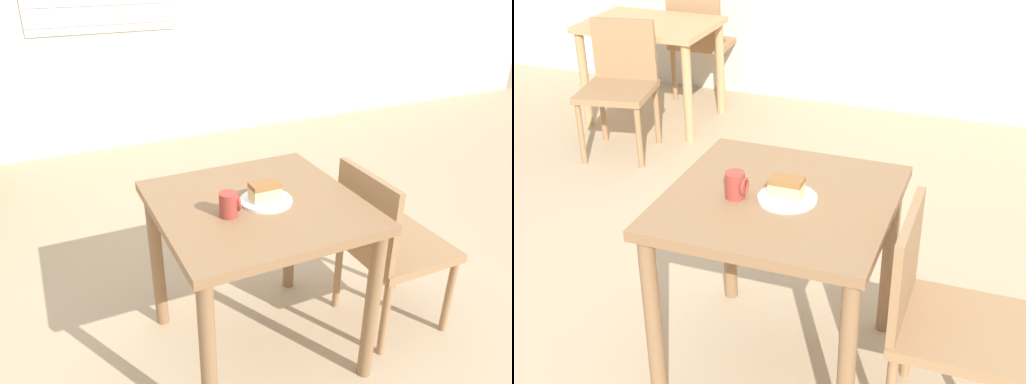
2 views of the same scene
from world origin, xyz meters
The scene contains 9 objects.
ground_plane centered at (0.00, 0.00, 0.00)m, with size 14.00×14.00×0.00m, color tan.
dining_table_near centered at (0.06, 0.14, 0.63)m, with size 0.80×0.80×0.76m.
dining_table_far centered at (-1.62, 2.27, 0.58)m, with size 0.88×0.64×0.71m.
chair_near_window centered at (0.67, 0.04, 0.46)m, with size 0.43×0.43×0.83m.
chair_far_corner centered at (-1.57, 1.74, 0.46)m, with size 0.51×0.51×0.83m.
chair_far_opposite centered at (-1.49, 2.80, 0.46)m, with size 0.46×0.46×0.83m.
plate centered at (0.09, 0.12, 0.76)m, with size 0.21×0.21×0.01m.
cake_slice centered at (0.09, 0.12, 0.80)m, with size 0.12×0.07×0.07m.
coffee_mug centered at (-0.09, 0.08, 0.80)m, with size 0.08×0.07×0.10m.
Camera 2 is at (0.77, -1.96, 1.95)m, focal length 50.00 mm.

